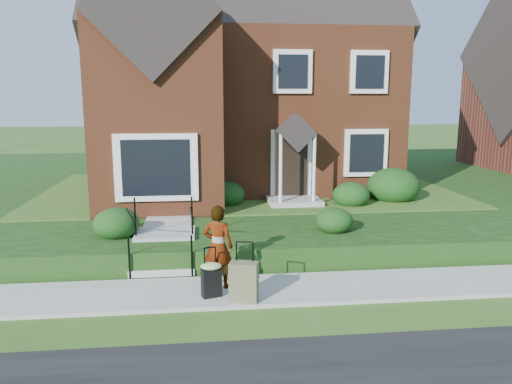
{
  "coord_description": "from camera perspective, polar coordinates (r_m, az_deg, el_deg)",
  "views": [
    {
      "loc": [
        -1.61,
        -9.36,
        3.83
      ],
      "look_at": [
        -0.35,
        2.0,
        1.66
      ],
      "focal_mm": 35.0,
      "sensor_mm": 36.0,
      "label": 1
    }
  ],
  "objects": [
    {
      "name": "suitcase_olive",
      "position": [
        9.43,
        -1.4,
        -10.19
      ],
      "size": [
        0.58,
        0.42,
        1.13
      ],
      "rotation": [
        0.0,
        0.0,
        -0.28
      ],
      "color": "brown",
      "rests_on": "sidewalk"
    },
    {
      "name": "suitcase_black",
      "position": [
        9.66,
        -5.13,
        -9.73
      ],
      "size": [
        0.48,
        0.43,
        0.97
      ],
      "rotation": [
        0.0,
        0.0,
        0.29
      ],
      "color": "black",
      "rests_on": "sidewalk"
    },
    {
      "name": "ground",
      "position": [
        10.24,
        3.26,
        -11.23
      ],
      "size": [
        120.0,
        120.0,
        0.0
      ],
      "primitive_type": "plane",
      "color": "#2D5119",
      "rests_on": "ground"
    },
    {
      "name": "front_steps",
      "position": [
        11.73,
        -10.46,
        -6.05
      ],
      "size": [
        1.4,
        2.02,
        1.5
      ],
      "color": "#9E9B93",
      "rests_on": "ground"
    },
    {
      "name": "main_house",
      "position": [
        19.07,
        -2.15,
        15.06
      ],
      "size": [
        10.4,
        10.2,
        9.4
      ],
      "color": "brown",
      "rests_on": "terrace"
    },
    {
      "name": "foundation_shrubs",
      "position": [
        14.75,
        2.46,
        0.02
      ],
      "size": [
        10.0,
        4.72,
        1.16
      ],
      "color": "black",
      "rests_on": "terrace"
    },
    {
      "name": "terrace",
      "position": [
        21.31,
        9.04,
        1.09
      ],
      "size": [
        44.0,
        20.0,
        0.6
      ],
      "primitive_type": "cube",
      "color": "#14330E",
      "rests_on": "ground"
    },
    {
      "name": "walkway",
      "position": [
        14.74,
        -9.63,
        -1.94
      ],
      "size": [
        1.2,
        6.0,
        0.06
      ],
      "primitive_type": "cube",
      "color": "#9E9B93",
      "rests_on": "terrace"
    },
    {
      "name": "woman",
      "position": [
        9.99,
        -4.37,
        -6.22
      ],
      "size": [
        0.71,
        0.58,
        1.68
      ],
      "primitive_type": "imported",
      "rotation": [
        0.0,
        0.0,
        2.82
      ],
      "color": "#999999",
      "rests_on": "sidewalk"
    },
    {
      "name": "sidewalk",
      "position": [
        10.22,
        3.26,
        -11.03
      ],
      "size": [
        60.0,
        1.6,
        0.08
      ],
      "primitive_type": "cube",
      "color": "#9E9B93",
      "rests_on": "ground"
    }
  ]
}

